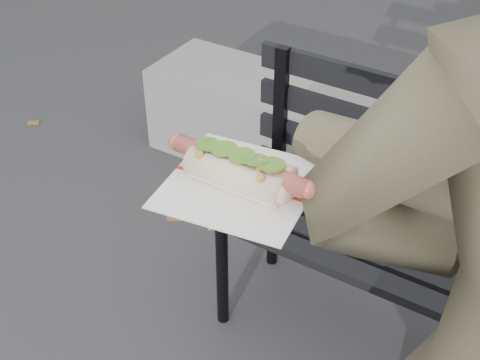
# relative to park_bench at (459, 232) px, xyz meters

# --- Properties ---
(park_bench) EXTENTS (1.50, 0.44, 0.88)m
(park_bench) POSITION_rel_park_bench_xyz_m (0.00, 0.00, 0.00)
(park_bench) COLOR black
(park_bench) RESTS_ON ground
(concrete_block) EXTENTS (1.20, 0.40, 0.40)m
(concrete_block) POSITION_rel_park_bench_xyz_m (-0.94, 0.68, -0.32)
(concrete_block) COLOR slate
(concrete_block) RESTS_ON ground
(held_hotdog) EXTENTS (0.64, 0.30, 0.20)m
(held_hotdog) POSITION_rel_park_bench_xyz_m (0.05, -0.88, 0.75)
(held_hotdog) COLOR #45432E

